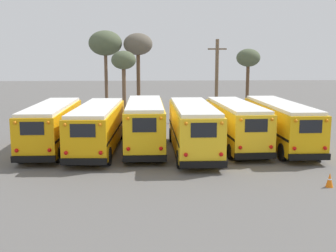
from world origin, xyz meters
name	(u,v)px	position (x,y,z in m)	size (l,w,h in m)	color
ground_plane	(168,150)	(0.00, 0.00, 0.00)	(160.00, 160.00, 0.00)	#5B5956
school_bus_0	(52,125)	(-7.67, 0.59, 1.65)	(2.51, 9.93, 3.00)	#E5A00C
school_bus_1	(98,126)	(-4.60, 0.10, 1.64)	(2.95, 10.46, 2.98)	#E5A00C
school_bus_2	(145,124)	(-1.53, 0.28, 1.73)	(2.54, 9.39, 3.19)	yellow
school_bus_3	(193,127)	(1.53, -1.02, 1.71)	(2.61, 9.91, 3.14)	yellow
school_bus_4	(236,123)	(4.60, 0.62, 1.65)	(2.83, 9.57, 3.03)	yellow
school_bus_5	(280,123)	(7.67, 0.69, 1.67)	(2.53, 10.76, 3.04)	#EAAA0F
utility_pole	(217,79)	(5.39, 13.37, 3.99)	(1.80, 0.33, 7.75)	brown
bare_tree_0	(138,46)	(-2.34, 22.00, 7.33)	(3.33, 3.33, 8.76)	brown
bare_tree_1	(105,44)	(-6.07, 22.03, 7.52)	(3.80, 3.80, 9.05)	brown
bare_tree_2	(248,59)	(11.16, 24.68, 5.81)	(2.92, 2.92, 7.05)	brown
bare_tree_3	(124,62)	(-3.80, 17.89, 5.55)	(2.62, 2.62, 6.72)	brown
traffic_cone	(330,180)	(7.25, -8.38, 0.34)	(0.36, 0.36, 0.69)	orange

